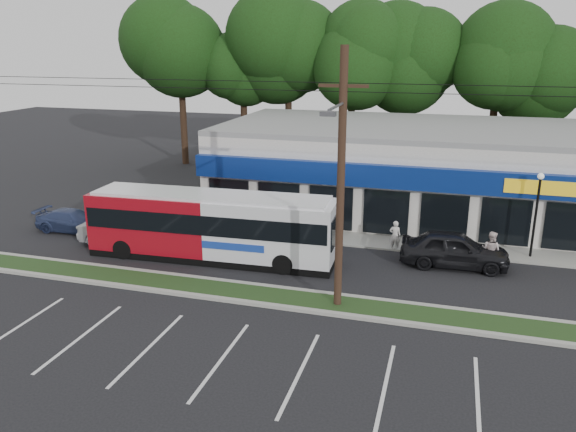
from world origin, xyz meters
The scene contains 15 objects.
ground centered at (0.00, 0.00, 0.00)m, with size 120.00×120.00×0.00m, color black.
grass_strip centered at (0.00, 1.00, 0.06)m, with size 40.00×1.60×0.12m, color #243C18.
curb_south centered at (0.00, 0.15, 0.07)m, with size 40.00×0.25×0.14m, color #9E9E93.
curb_north centered at (0.00, 1.85, 0.07)m, with size 40.00×0.25×0.14m, color #9E9E93.
sidewalk centered at (5.00, 9.00, 0.05)m, with size 32.00×2.20×0.10m, color #9E9E93.
strip_mall centered at (5.50, 15.91, 2.65)m, with size 25.00×12.55×5.30m.
utility_pole centered at (2.83, 0.93, 5.41)m, with size 50.00×2.77×10.00m.
lamp_post centered at (11.00, 8.80, 2.67)m, with size 0.30×0.30×4.25m.
tree_line centered at (4.00, 26.00, 8.42)m, with size 46.76×6.76×11.83m.
metrobus centered at (-3.91, 4.50, 1.71)m, with size 12.12×3.06×3.23m.
car_dark centered at (7.40, 6.68, 0.84)m, with size 1.99×4.95×1.69m, color black.
car_silver centered at (-9.00, 4.84, 0.76)m, with size 1.61×4.61×1.52m, color #979A9E.
car_blue centered at (-13.00, 6.09, 0.61)m, with size 1.72×4.22×1.22m, color navy.
pedestrian_a centered at (4.51, 8.02, 0.78)m, with size 0.57×0.38×1.57m, color silver.
pedestrian_b centered at (9.00, 6.86, 0.91)m, with size 0.88×0.69×1.81m, color silver.
Camera 1 is at (6.81, -19.09, 10.02)m, focal length 35.00 mm.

